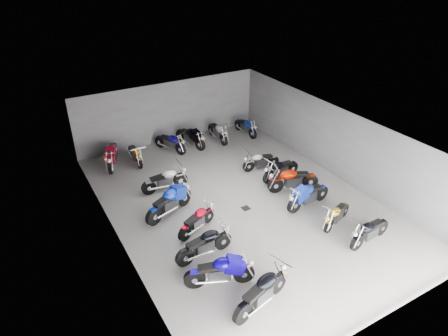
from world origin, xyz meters
The scene contains 24 objects.
ground centered at (0.00, 0.00, 0.00)m, with size 14.00×14.00×0.00m, color #A29F9A.
wall_back centered at (0.00, 7.00, 1.60)m, with size 10.00×0.10×3.20m, color slate.
wall_left centered at (-5.00, 0.00, 1.60)m, with size 0.10×14.00×3.20m, color slate.
wall_right centered at (5.00, 0.00, 1.60)m, with size 0.10×14.00×3.20m, color slate.
ceiling centered at (0.00, 0.00, 3.22)m, with size 10.00×14.00×0.04m, color black.
drain_grate centered at (0.00, -0.50, 0.01)m, with size 0.32×0.32×0.01m, color black.
motorcycle_left_a centered at (-2.29, -4.90, 0.55)m, with size 2.23×0.75×1.00m.
motorcycle_left_b centered at (-2.92, -3.57, 0.53)m, with size 2.12×0.94×0.98m.
motorcycle_left_c centered at (-2.74, -2.18, 0.52)m, with size 2.16×0.46×0.95m.
motorcycle_left_d centered at (-2.32, -0.79, 0.46)m, with size 1.81×0.87×0.84m.
motorcycle_left_e centered at (-2.79, 0.67, 0.56)m, with size 2.24×1.01×1.03m.
motorcycle_left_f centered at (-2.25, 2.42, 0.50)m, with size 2.07×0.43×0.91m.
motorcycle_right_a centered at (2.64, -4.43, 0.49)m, with size 2.02×0.46×0.89m.
motorcycle_right_b centered at (2.39, -3.07, 0.44)m, with size 1.78×0.75×0.81m.
motorcycle_right_c centered at (2.23, -1.60, 0.53)m, with size 2.21×0.49×0.97m.
motorcycle_right_d centered at (2.45, -0.34, 0.54)m, with size 2.21×0.82×1.00m.
motorcycle_right_e centered at (2.59, 0.69, 0.49)m, with size 2.06×0.47×0.91m.
motorcycle_right_f centered at (2.34, 1.88, 0.45)m, with size 1.86×0.44×0.82m.
motorcycle_back_a centered at (-3.58, 5.71, 0.57)m, with size 1.07×2.24×1.04m.
motorcycle_back_b centered at (-2.55, 5.44, 0.46)m, with size 0.39×1.92×0.84m.
motorcycle_back_c centered at (-0.58, 5.74, 0.50)m, with size 0.95×1.96×0.91m.
motorcycle_back_d centered at (0.57, 5.75, 0.53)m, with size 0.73×2.16×0.97m.
motorcycle_back_e centered at (2.17, 5.67, 0.51)m, with size 0.44×2.12×0.93m.
motorcycle_back_f centered at (3.88, 5.56, 0.48)m, with size 0.40×2.00×0.88m.
Camera 1 is at (-7.38, -11.52, 9.30)m, focal length 32.00 mm.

